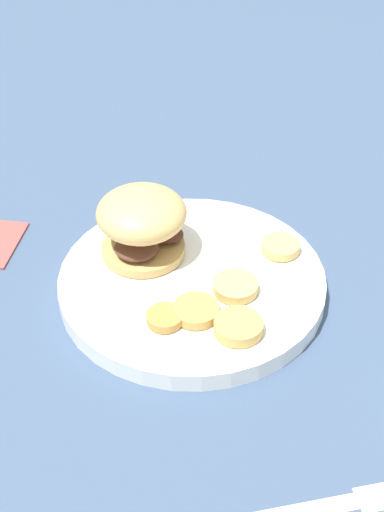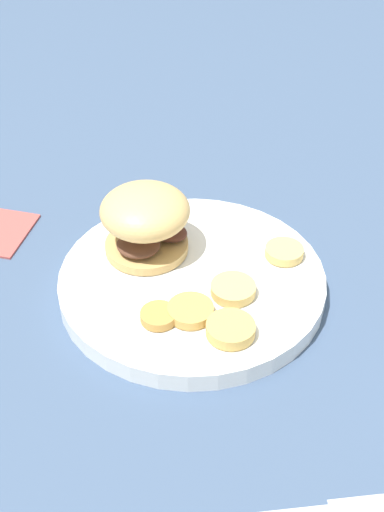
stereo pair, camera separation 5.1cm
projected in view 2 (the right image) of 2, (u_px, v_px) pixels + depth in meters
The scene contains 8 objects.
ground_plane at pixel (192, 290), 0.79m from camera, with size 4.00×4.00×0.00m, color #3D5170.
dinner_plate at pixel (192, 281), 0.78m from camera, with size 0.29×0.29×0.02m.
sandwich at pixel (146, 220), 0.78m from camera, with size 0.11×0.10×0.08m.
potato_round_0 at pixel (231, 329), 0.70m from camera, with size 0.05×0.05×0.01m, color tan.
potato_round_1 at pixel (191, 311), 0.72m from camera, with size 0.05×0.05×0.01m, color tan.
potato_round_2 at pixel (159, 316), 0.71m from camera, with size 0.04×0.04×0.01m, color #BC8942.
potato_round_3 at pixel (235, 288), 0.75m from camera, with size 0.05×0.05×0.01m, color #DBB766.
potato_round_4 at pixel (284, 252), 0.79m from camera, with size 0.04×0.04×0.01m, color #DBB766.
Camera 2 is at (0.48, 0.34, 0.53)m, focal length 50.00 mm.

